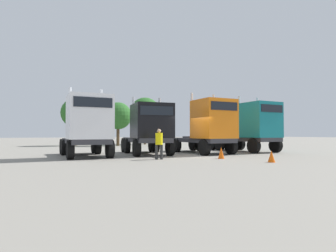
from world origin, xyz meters
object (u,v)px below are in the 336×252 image
(semi_truck_white, at_px, (88,125))
(semi_truck_orange, at_px, (208,126))
(visitor_in_hivis, at_px, (159,142))
(semi_truck_teal, at_px, (253,127))
(traffic_cone_near, at_px, (221,153))
(semi_truck_black, at_px, (149,128))
(traffic_cone_mid, at_px, (271,156))

(semi_truck_white, distance_m, semi_truck_orange, 8.27)
(semi_truck_orange, bearing_deg, semi_truck_white, -95.09)
(semi_truck_orange, distance_m, visitor_in_hivis, 5.53)
(semi_truck_teal, xyz_separation_m, traffic_cone_near, (-5.77, -3.86, -1.61))
(semi_truck_black, height_order, semi_truck_teal, semi_truck_teal)
(semi_truck_teal, height_order, traffic_cone_near, semi_truck_teal)
(semi_truck_black, xyz_separation_m, traffic_cone_near, (2.72, -4.39, -1.46))
(visitor_in_hivis, distance_m, traffic_cone_near, 3.62)
(semi_truck_white, bearing_deg, visitor_in_hivis, 47.68)
(traffic_cone_near, relative_size, traffic_cone_mid, 1.15)
(semi_truck_black, relative_size, traffic_cone_mid, 10.20)
(semi_truck_teal, relative_size, visitor_in_hivis, 3.85)
(semi_truck_white, distance_m, semi_truck_teal, 12.58)
(semi_truck_orange, height_order, visitor_in_hivis, semi_truck_orange)
(semi_truck_black, relative_size, semi_truck_orange, 0.93)
(semi_truck_black, xyz_separation_m, semi_truck_teal, (8.50, -0.53, 0.15))
(semi_truck_orange, relative_size, semi_truck_teal, 0.98)
(semi_truck_black, height_order, traffic_cone_mid, semi_truck_black)
(semi_truck_white, relative_size, visitor_in_hivis, 3.52)
(semi_truck_teal, bearing_deg, traffic_cone_mid, -37.50)
(visitor_in_hivis, xyz_separation_m, traffic_cone_near, (3.39, -1.08, -0.64))
(semi_truck_teal, relative_size, traffic_cone_mid, 11.21)
(traffic_cone_mid, bearing_deg, visitor_in_hivis, 139.70)
(semi_truck_black, distance_m, traffic_cone_near, 5.37)
(semi_truck_black, height_order, visitor_in_hivis, semi_truck_black)
(semi_truck_white, distance_m, traffic_cone_near, 8.10)
(visitor_in_hivis, relative_size, traffic_cone_near, 2.52)
(visitor_in_hivis, bearing_deg, traffic_cone_near, 93.08)
(semi_truck_teal, bearing_deg, semi_truck_white, -93.11)
(semi_truck_orange, bearing_deg, traffic_cone_mid, -4.85)
(semi_truck_white, xyz_separation_m, semi_truck_orange, (8.25, -0.50, 0.03))
(traffic_cone_near, xyz_separation_m, traffic_cone_mid, (1.09, -2.72, -0.04))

